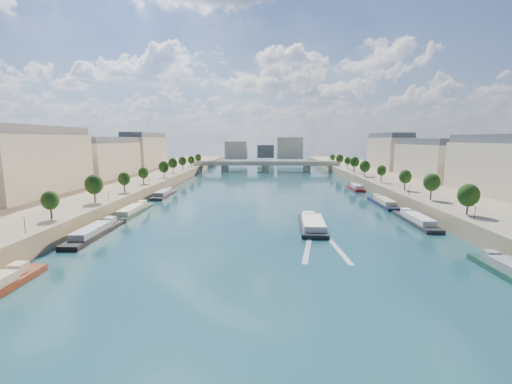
{
  "coord_description": "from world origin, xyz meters",
  "views": [
    {
      "loc": [
        -0.39,
        -40.69,
        25.45
      ],
      "look_at": [
        -3.94,
        90.5,
        5.0
      ],
      "focal_mm": 24.0,
      "sensor_mm": 36.0,
      "label": 1
    }
  ],
  "objects": [
    {
      "name": "pave_left",
      "position": [
        -57.0,
        100.0,
        5.05
      ],
      "size": [
        14.0,
        520.0,
        0.1
      ],
      "primitive_type": "cube",
      "color": "gray",
      "rests_on": "quay_left"
    },
    {
      "name": "lamps_right",
      "position": [
        52.5,
        105.0,
        7.78
      ],
      "size": [
        0.36,
        200.36,
        4.28
      ],
      "color": "black",
      "rests_on": "ground"
    },
    {
      "name": "buildings_right",
      "position": [
        85.0,
        112.0,
        16.45
      ],
      "size": [
        16.0,
        226.0,
        23.2
      ],
      "color": "#C1B495",
      "rests_on": "ground"
    },
    {
      "name": "quay_left",
      "position": [
        -72.0,
        100.0,
        2.5
      ],
      "size": [
        44.0,
        520.0,
        5.0
      ],
      "primitive_type": "cube",
      "color": "#9E8460",
      "rests_on": "ground"
    },
    {
      "name": "moored_barges_left",
      "position": [
        -45.5,
        59.9,
        0.84
      ],
      "size": [
        5.0,
        121.78,
        3.6
      ],
      "color": "maroon",
      "rests_on": "ground"
    },
    {
      "name": "trees_right",
      "position": [
        55.0,
        110.0,
        10.48
      ],
      "size": [
        4.8,
        268.8,
        8.26
      ],
      "color": "#382B1E",
      "rests_on": "ground"
    },
    {
      "name": "moored_barges_right",
      "position": [
        45.5,
        55.57,
        0.84
      ],
      "size": [
        5.0,
        161.84,
        3.6
      ],
      "color": "black",
      "rests_on": "ground"
    },
    {
      "name": "ground",
      "position": [
        0.0,
        100.0,
        0.0
      ],
      "size": [
        700.0,
        700.0,
        0.0
      ],
      "primitive_type": "plane",
      "color": "#0C2B38",
      "rests_on": "ground"
    },
    {
      "name": "wake",
      "position": [
        13.28,
        39.22,
        0.02
      ],
      "size": [
        10.75,
        26.02,
        0.04
      ],
      "color": "silver",
      "rests_on": "ground"
    },
    {
      "name": "lamps_left",
      "position": [
        -52.5,
        90.0,
        7.78
      ],
      "size": [
        0.36,
        200.36,
        4.28
      ],
      "color": "black",
      "rests_on": "ground"
    },
    {
      "name": "trees_left",
      "position": [
        -55.0,
        102.0,
        10.48
      ],
      "size": [
        4.8,
        268.8,
        8.26
      ],
      "color": "#382B1E",
      "rests_on": "ground"
    },
    {
      "name": "tour_barge",
      "position": [
        13.28,
        55.89,
        0.88
      ],
      "size": [
        8.54,
        25.21,
        3.57
      ],
      "rotation": [
        0.0,
        0.0,
        -0.06
      ],
      "color": "black",
      "rests_on": "ground"
    },
    {
      "name": "skyline",
      "position": [
        3.19,
        319.52,
        14.66
      ],
      "size": [
        79.0,
        42.0,
        22.0
      ],
      "color": "#C1B495",
      "rests_on": "ground"
    },
    {
      "name": "quay_right",
      "position": [
        72.0,
        100.0,
        2.5
      ],
      "size": [
        44.0,
        520.0,
        5.0
      ],
      "primitive_type": "cube",
      "color": "#9E8460",
      "rests_on": "ground"
    },
    {
      "name": "buildings_left",
      "position": [
        -85.0,
        112.0,
        16.45
      ],
      "size": [
        16.0,
        226.0,
        23.2
      ],
      "color": "#C1B495",
      "rests_on": "ground"
    },
    {
      "name": "bridge",
      "position": [
        0.0,
        226.53,
        5.08
      ],
      "size": [
        112.0,
        12.0,
        8.15
      ],
      "color": "#C1B79E",
      "rests_on": "ground"
    },
    {
      "name": "pave_right",
      "position": [
        57.0,
        100.0,
        5.05
      ],
      "size": [
        14.0,
        520.0,
        0.1
      ],
      "primitive_type": "cube",
      "color": "gray",
      "rests_on": "quay_right"
    }
  ]
}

